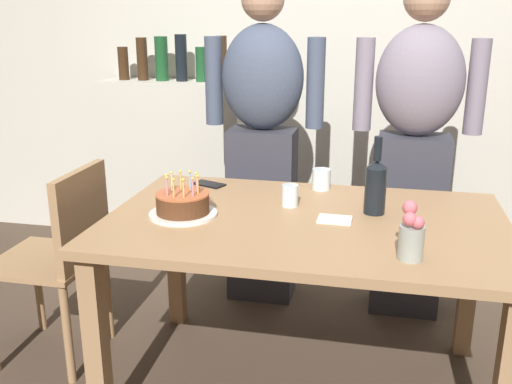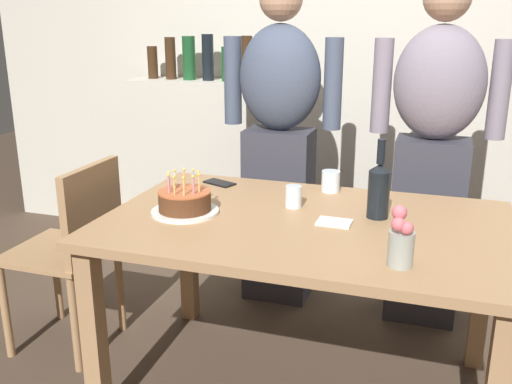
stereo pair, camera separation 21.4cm
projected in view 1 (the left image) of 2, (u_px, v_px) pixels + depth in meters
back_wall at (341, 46)px, 3.44m from camera, size 5.20×0.10×2.60m
dining_table at (305, 242)px, 2.19m from camera, size 1.50×0.96×0.74m
birthday_cake at (183, 205)px, 2.18m from camera, size 0.26×0.26×0.16m
water_glass_near at (290, 195)px, 2.29m from camera, size 0.07×0.07×0.09m
water_glass_far at (321, 179)px, 2.51m from camera, size 0.08×0.08×0.09m
wine_bottle at (376, 185)px, 2.18m from camera, size 0.08×0.08×0.30m
cell_phone at (209, 184)px, 2.59m from camera, size 0.16×0.12×0.01m
napkin_stack at (335, 220)px, 2.13m from camera, size 0.13×0.10×0.01m
flower_vase at (411, 236)px, 1.77m from camera, size 0.08×0.08×0.19m
person_man_bearded at (262, 138)px, 2.92m from camera, size 0.61×0.27×1.66m
person_woman_cardigan at (415, 145)px, 2.77m from camera, size 0.61×0.27×1.66m
dining_chair at (64, 250)px, 2.44m from camera, size 0.42×0.42×0.87m
shelf_cabinet at (176, 165)px, 3.66m from camera, size 0.89×0.30×1.37m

